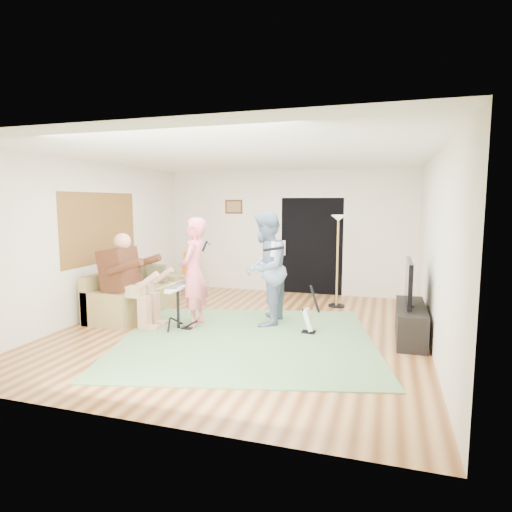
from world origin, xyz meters
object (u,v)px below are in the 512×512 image
Objects in this scene: guitarist at (265,268)px; guitar_spare at (309,320)px; television at (409,282)px; tv_cabinet at (411,322)px; torchiere_lamp at (338,244)px; sofa at (131,299)px; dining_chair at (187,280)px; singer at (194,273)px; drum_kit at (178,309)px.

guitarist is 2.46× the size of guitar_spare.
television is at bearing 84.82° from guitarist.
torchiere_lamp is at bearing 127.20° from tv_cabinet.
dining_chair reaches higher than sofa.
singer is at bearing -173.92° from television.
sofa is at bearing -82.91° from dining_chair.
drum_kit is 0.74× the size of television.
dining_chair is (-1.19, 2.12, -0.56)m from singer.
singer is 3.40m from tv_cabinet.
guitarist is at bearing -122.08° from torchiere_lamp.
sofa is 4.77m from television.
television reaches higher than sofa.
guitar_spare is at bearing 10.94° from drum_kit.
guitarist reaches higher than sofa.
drum_kit is 2.55m from dining_chair.
singer is (0.18, 0.22, 0.56)m from drum_kit.
television is at bearing -0.99° from sofa.
guitarist is 2.36m from tv_cabinet.
guitarist is (1.07, 0.46, 0.05)m from singer.
guitarist reaches higher than drum_kit.
singer is 1.78× the size of television.
guitar_spare is at bearing -16.47° from dining_chair.
television reaches higher than drum_kit.
guitarist is at bearing 28.51° from drum_kit.
guitarist reaches higher than television.
sofa is 2.62m from guitarist.
tv_cabinet is at bearing -0.98° from sofa.
dining_chair is (-2.26, 1.67, -0.61)m from guitarist.
torchiere_lamp is 3.36m from dining_chair.
guitar_spare reaches higher than drum_kit.
dining_chair reaches higher than tv_cabinet.
television is (2.21, -0.11, -0.08)m from guitarist.
singer is 1.16m from guitarist.
singer is at bearing -44.49° from dining_chair.
dining_chair is 0.92× the size of television.
guitarist reaches higher than dining_chair.
dining_chair is at bearing -157.42° from singer.
guitarist is at bearing 177.25° from tv_cabinet.
torchiere_lamp reaches higher than drum_kit.
singer reaches higher than drum_kit.
drum_kit is at bearing -134.79° from torchiere_lamp.
sofa is 2.68× the size of drum_kit.
tv_cabinet is at bearing -52.80° from torchiere_lamp.
guitar_spare is at bearing -172.96° from television.
singer is 1.98m from guitar_spare.
television is (3.27, 0.35, -0.03)m from singer.
television is (4.74, -0.08, 0.59)m from sofa.
dining_chair is (-3.24, 0.10, -0.89)m from torchiere_lamp.
guitar_spare is at bearing 88.59° from singer.
dining_chair is at bearing 113.44° from drum_kit.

